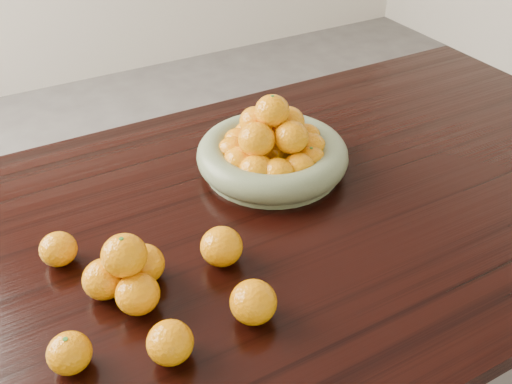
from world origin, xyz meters
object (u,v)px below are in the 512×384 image
fruit_bowl (273,151)px  loose_orange_0 (69,353)px  orange_pyramid (127,273)px  dining_table (262,247)px

fruit_bowl → loose_orange_0: fruit_bowl is taller
orange_pyramid → dining_table: bearing=14.7°
fruit_bowl → orange_pyramid: 0.47m
fruit_bowl → loose_orange_0: (-0.54, -0.32, -0.02)m
dining_table → loose_orange_0: loose_orange_0 is taller
fruit_bowl → loose_orange_0: bearing=-149.3°
dining_table → fruit_bowl: fruit_bowl is taller
dining_table → fruit_bowl: 0.22m
dining_table → orange_pyramid: 0.35m
fruit_bowl → orange_pyramid: fruit_bowl is taller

